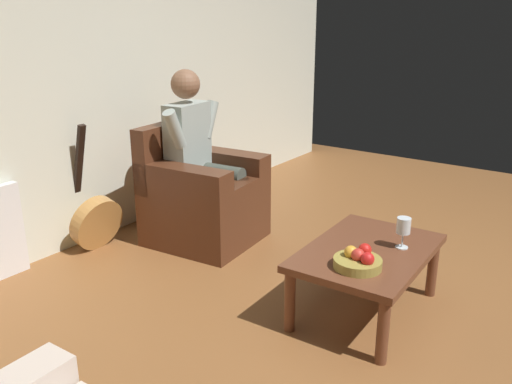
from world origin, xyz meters
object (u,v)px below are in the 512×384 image
guitar (95,218)px  wine_glass_near (403,228)px  coffee_table (367,258)px  fruit_bowl (358,260)px  person_seated (201,153)px  armchair (201,198)px

guitar → wine_glass_near: bearing=101.6°
coffee_table → guitar: 2.00m
fruit_bowl → wine_glass_near: bearing=165.5°
person_seated → coffee_table: bearing=74.3°
armchair → person_seated: (-0.00, 0.01, 0.35)m
armchair → wine_glass_near: bearing=79.8°
armchair → wine_glass_near: 1.61m
coffee_table → fruit_bowl: bearing=12.1°
wine_glass_near → fruit_bowl: wine_glass_near is taller
wine_glass_near → guitar: bearing=-78.4°
person_seated → guitar: 0.90m
coffee_table → fruit_bowl: (0.24, 0.05, 0.09)m
fruit_bowl → armchair: bearing=-108.5°
coffee_table → wine_glass_near: size_ratio=5.21×
guitar → coffee_table: bearing=98.8°
wine_glass_near → fruit_bowl: 0.39m
person_seated → coffee_table: 1.51m
armchair → fruit_bowl: size_ratio=3.51×
fruit_bowl → person_seated: bearing=-108.7°
wine_glass_near → fruit_bowl: size_ratio=0.71×
person_seated → fruit_bowl: person_seated is taller
person_seated → coffee_table: person_seated is taller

